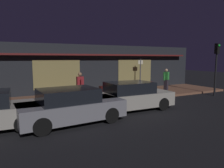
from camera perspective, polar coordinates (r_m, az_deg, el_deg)
The scene contains 11 objects.
ground_plane at distance 11.52m, azimuth 6.89°, elevation -5.93°, with size 60.00×60.00×0.00m, color black.
sidewalk_slab at distance 14.03m, azimuth -0.03°, elevation -3.21°, with size 18.00×4.00×0.15m, color brown.
storefront_building at distance 16.90m, azimuth -5.33°, elevation 4.42°, with size 18.00×3.30×3.60m.
motorcycle at distance 12.80m, azimuth -1.01°, elevation -1.61°, with size 1.70×0.55×0.97m.
bicycle_parked at distance 13.87m, azimuth 9.30°, elevation -1.61°, with size 1.58×0.64×0.91m.
person_photographer at distance 11.67m, azimuth -8.84°, elevation -0.66°, with size 0.38×0.61×1.67m.
person_bystander at distance 16.02m, azimuth 14.81°, elevation 1.29°, with size 0.61×0.43×1.67m.
sign_post at distance 16.46m, azimuth 7.87°, elevation 3.29°, with size 0.44×0.09×2.40m.
traffic_light_pole at distance 15.83m, azimuth 27.04°, elevation 5.94°, with size 0.24×0.33×3.60m.
parked_car_far at distance 8.37m, azimuth -11.34°, elevation -6.04°, with size 4.20×2.02×1.42m.
parked_car_across at distance 10.39m, azimuth 5.29°, elevation -3.37°, with size 4.13×1.84×1.42m.
Camera 1 is at (-6.34, -9.26, 2.59)m, focal length 32.90 mm.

